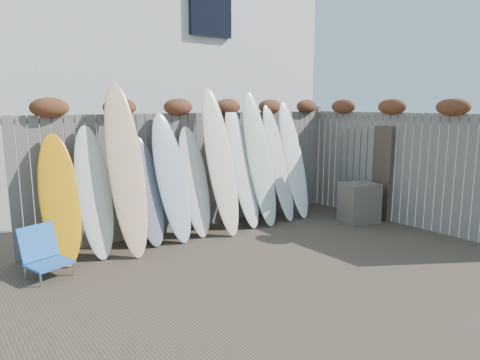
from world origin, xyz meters
TOP-DOWN VIEW (x-y plane):
  - ground at (0.00, 0.00)m, footprint 80.00×80.00m
  - back_fence at (0.06, 2.39)m, footprint 6.05×0.28m
  - right_fence at (2.99, 0.25)m, footprint 0.28×4.40m
  - house at (0.50, 6.50)m, footprint 8.50×5.50m
  - beach_chair at (-2.77, 1.65)m, footprint 0.61×0.63m
  - wooden_crate at (2.48, 0.84)m, footprint 0.74×0.66m
  - lattice_panel at (3.04, 1.09)m, footprint 0.30×1.15m
  - surfboard_0 at (-2.44, 2.01)m, footprint 0.57×0.67m
  - surfboard_1 at (-1.98, 2.00)m, footprint 0.52×0.69m
  - surfboard_2 at (-1.54, 1.87)m, footprint 0.59×0.90m
  - surfboard_3 at (-1.17, 2.03)m, footprint 0.52×0.63m
  - surfboard_4 at (-0.75, 1.99)m, footprint 0.60×0.76m
  - surfboard_5 at (-0.33, 2.01)m, footprint 0.51×0.67m
  - surfboard_6 at (0.10, 1.88)m, footprint 0.54×0.87m
  - surfboard_7 at (0.62, 1.97)m, footprint 0.56×0.78m
  - surfboard_8 at (0.98, 1.93)m, footprint 0.56×0.87m
  - surfboard_9 at (1.44, 1.93)m, footprint 0.52×0.79m
  - surfboard_10 at (1.83, 1.92)m, footprint 0.50×0.79m

SIDE VIEW (x-z plane):
  - ground at x=0.00m, z-range 0.00..0.00m
  - beach_chair at x=-2.77m, z-range -0.02..0.62m
  - wooden_crate at x=2.48m, z-range 0.00..0.72m
  - surfboard_3 at x=-1.17m, z-range 0.00..1.67m
  - lattice_panel at x=3.04m, z-range 0.00..1.75m
  - surfboard_0 at x=-2.44m, z-range 0.00..1.77m
  - surfboard_5 at x=-0.33m, z-range 0.00..1.79m
  - surfboard_1 at x=-1.98m, z-range 0.00..1.86m
  - surfboard_4 at x=-0.75m, z-range 0.00..2.02m
  - surfboard_7 at x=0.62m, z-range 0.00..2.14m
  - surfboard_9 at x=1.44m, z-range 0.00..2.15m
  - surfboard_10 at x=1.83m, z-range 0.00..2.19m
  - right_fence at x=2.99m, z-range 0.02..2.26m
  - back_fence at x=0.06m, z-range 0.06..2.30m
  - surfboard_8 at x=0.98m, z-range 0.00..2.38m
  - surfboard_6 at x=0.10m, z-range 0.00..2.42m
  - surfboard_2 at x=-1.54m, z-range 0.00..2.47m
  - house at x=0.50m, z-range 0.04..6.36m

